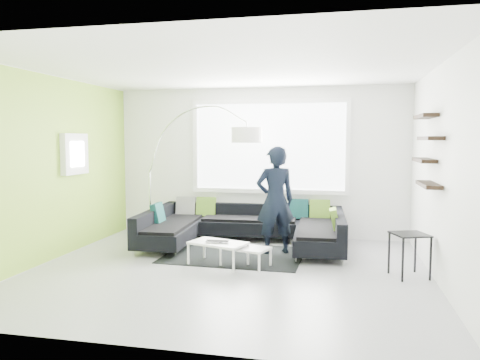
# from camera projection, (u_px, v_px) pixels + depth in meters

# --- Properties ---
(ground) EXTENTS (5.50, 5.50, 0.00)m
(ground) POSITION_uv_depth(u_px,v_px,m) (228.00, 271.00, 6.53)
(ground) COLOR gray
(ground) RESTS_ON ground
(room_shell) EXTENTS (5.54, 5.04, 2.82)m
(room_shell) POSITION_uv_depth(u_px,v_px,m) (233.00, 141.00, 6.57)
(room_shell) COLOR white
(room_shell) RESTS_ON ground
(sectional_sofa) EXTENTS (3.43, 2.22, 0.72)m
(sectional_sofa) POSITION_uv_depth(u_px,v_px,m) (244.00, 228.00, 7.98)
(sectional_sofa) COLOR black
(sectional_sofa) RESTS_ON ground
(rug) EXTENTS (2.18, 1.61, 0.01)m
(rug) POSITION_uv_depth(u_px,v_px,m) (234.00, 255.00, 7.42)
(rug) COLOR black
(rug) RESTS_ON ground
(coffee_table) EXTENTS (1.18, 0.90, 0.34)m
(coffee_table) POSITION_uv_depth(u_px,v_px,m) (232.00, 254.00, 6.79)
(coffee_table) COLOR silver
(coffee_table) RESTS_ON ground
(arc_lamp) EXTENTS (2.47, 1.56, 2.44)m
(arc_lamp) POSITION_uv_depth(u_px,v_px,m) (150.00, 172.00, 8.85)
(arc_lamp) COLOR silver
(arc_lamp) RESTS_ON ground
(side_table) EXTENTS (0.55, 0.55, 0.59)m
(side_table) POSITION_uv_depth(u_px,v_px,m) (409.00, 255.00, 6.23)
(side_table) COLOR black
(side_table) RESTS_ON ground
(person) EXTENTS (0.94, 0.89, 1.73)m
(person) POSITION_uv_depth(u_px,v_px,m) (275.00, 200.00, 7.48)
(person) COLOR black
(person) RESTS_ON ground
(laptop) EXTENTS (0.37, 0.27, 0.03)m
(laptop) POSITION_uv_depth(u_px,v_px,m) (217.00, 242.00, 6.74)
(laptop) COLOR black
(laptop) RESTS_ON coffee_table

